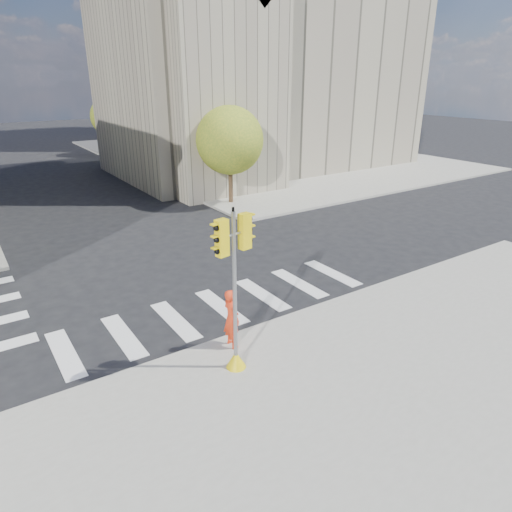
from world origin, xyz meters
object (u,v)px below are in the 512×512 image
Objects in this scene: traffic_signal at (235,304)px; photographer at (231,318)px; lamp_far at (135,113)px; lamp_near at (206,126)px.

traffic_signal reaches higher than photographer.
photographer is (-9.19, -32.60, -3.50)m from lamp_far.
photographer is (0.47, 1.01, -1.04)m from traffic_signal.
lamp_near is 1.75× the size of traffic_signal.
lamp_far is 35.06m from traffic_signal.
traffic_signal is at bearing 156.05° from photographer.
lamp_near reaches higher than traffic_signal.
lamp_far is at bearing -14.59° from photographer.
lamp_near reaches higher than photographer.
lamp_near and lamp_far have the same top height.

